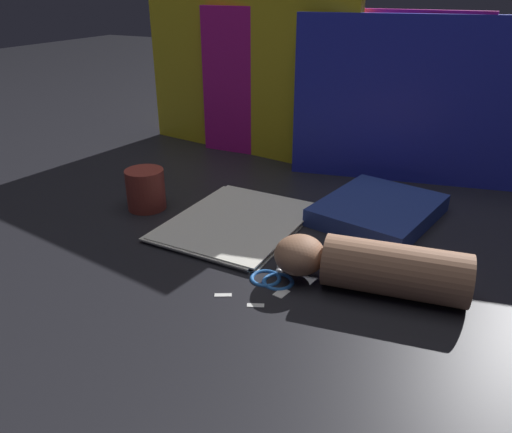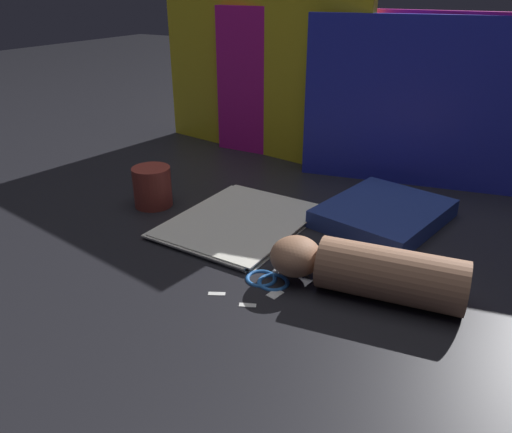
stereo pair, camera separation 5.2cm
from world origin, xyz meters
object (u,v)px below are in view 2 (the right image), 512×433
paper_stack (240,221)px  book_closed (384,213)px  hand_forearm (368,270)px  mug (152,187)px  scissors (276,270)px

paper_stack → book_closed: bearing=32.9°
hand_forearm → mug: mug is taller
scissors → hand_forearm: size_ratio=0.58×
paper_stack → hand_forearm: bearing=-20.0°
scissors → mug: (-0.36, 0.11, 0.04)m
book_closed → mug: mug is taller
paper_stack → hand_forearm: 0.32m
paper_stack → scissors: size_ratio=1.75×
book_closed → scissors: (-0.09, -0.28, -0.01)m
paper_stack → hand_forearm: (0.30, -0.11, 0.04)m
paper_stack → scissors: (0.15, -0.13, -0.00)m
book_closed → scissors: 0.30m
book_closed → hand_forearm: size_ratio=0.93×
paper_stack → hand_forearm: size_ratio=1.01×
hand_forearm → mug: (-0.51, 0.09, 0.00)m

